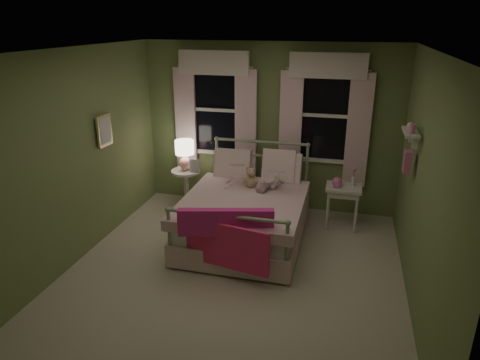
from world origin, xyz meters
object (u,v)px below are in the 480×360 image
(bed, at_px, (246,214))
(nightstand_right, at_px, (343,193))
(child_left, at_px, (234,166))
(nightstand_left, at_px, (186,184))
(teddy_bear, at_px, (251,179))
(table_lamp, at_px, (185,152))
(child_right, at_px, (273,166))

(bed, xyz_separation_m, nightstand_right, (1.27, 0.68, 0.17))
(child_left, relative_size, nightstand_left, 1.03)
(child_left, xyz_separation_m, nightstand_right, (1.56, 0.25, -0.36))
(teddy_bear, relative_size, table_lamp, 0.66)
(child_right, bearing_deg, nightstand_right, -145.04)
(table_lamp, relative_size, nightstand_right, 0.73)
(child_right, xyz_separation_m, nightstand_right, (1.00, 0.25, -0.40))
(table_lamp, bearing_deg, child_left, -20.75)
(bed, relative_size, child_left, 3.03)
(bed, height_order, nightstand_left, bed)
(nightstand_left, height_order, table_lamp, table_lamp)
(child_right, distance_m, nightstand_left, 1.59)
(teddy_bear, xyz_separation_m, nightstand_left, (-1.18, 0.50, -0.37))
(nightstand_right, bearing_deg, table_lamp, 177.85)
(child_left, bearing_deg, nightstand_right, -161.77)
(bed, xyz_separation_m, teddy_bear, (-0.01, 0.27, 0.42))
(child_right, bearing_deg, child_left, 21.03)
(child_right, xyz_separation_m, table_lamp, (-1.46, 0.34, 0.00))
(nightstand_left, distance_m, table_lamp, 0.54)
(table_lamp, height_order, nightstand_right, table_lamp)
(bed, xyz_separation_m, nightstand_left, (-1.18, 0.77, 0.04))
(child_right, height_order, teddy_bear, child_right)
(nightstand_right, bearing_deg, nightstand_left, 177.85)
(child_left, distance_m, nightstand_left, 1.08)
(child_left, relative_size, table_lamp, 1.44)
(bed, height_order, child_right, child_right)
(teddy_bear, distance_m, nightstand_right, 1.36)
(teddy_bear, bearing_deg, nightstand_right, 17.62)
(child_left, height_order, nightstand_left, child_left)
(child_left, bearing_deg, teddy_bear, 159.71)
(nightstand_left, bearing_deg, nightstand_right, -2.15)
(bed, xyz_separation_m, table_lamp, (-1.18, 0.77, 0.58))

